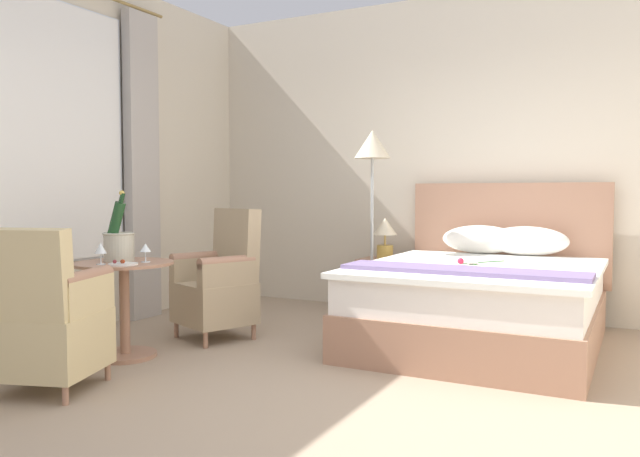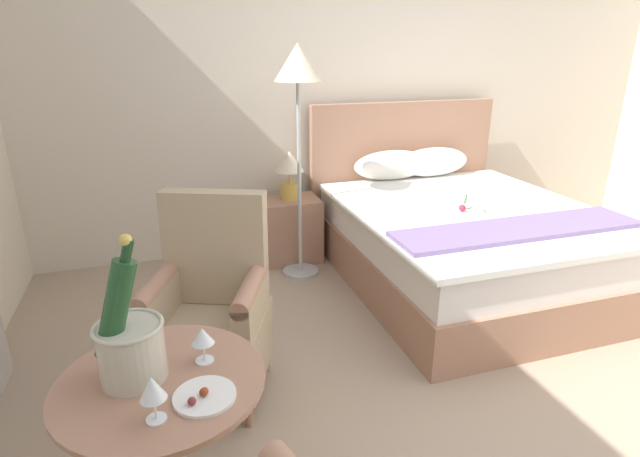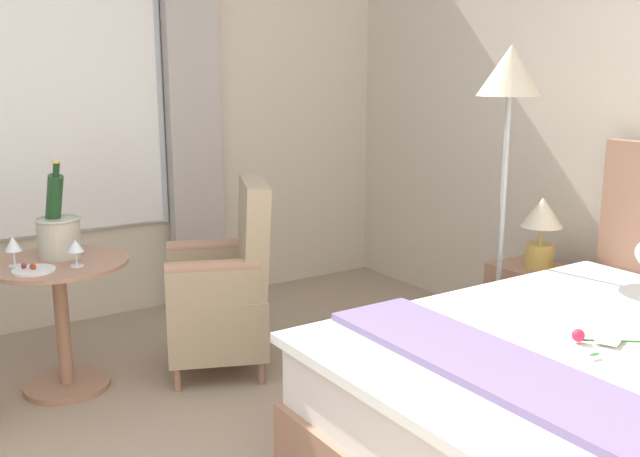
% 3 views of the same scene
% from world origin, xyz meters
% --- Properties ---
extents(ground_plane, '(7.24, 7.24, 0.00)m').
position_xyz_m(ground_plane, '(0.00, 0.00, 0.00)').
color(ground_plane, tan).
extents(wall_headboard_side, '(5.86, 0.12, 3.04)m').
position_xyz_m(wall_headboard_side, '(0.00, 2.72, 1.52)').
color(wall_headboard_side, beige).
rests_on(wall_headboard_side, ground).
extents(bed, '(1.73, 2.11, 1.25)m').
position_xyz_m(bed, '(0.28, 1.57, 0.35)').
color(bed, '#A4745A').
rests_on(bed, ground).
extents(nightstand, '(0.49, 0.37, 0.53)m').
position_xyz_m(nightstand, '(-0.83, 2.34, 0.27)').
color(nightstand, '#A4745A').
rests_on(nightstand, ground).
extents(bedside_lamp, '(0.23, 0.23, 0.39)m').
position_xyz_m(bedside_lamp, '(-0.83, 2.34, 0.78)').
color(bedside_lamp, gold).
rests_on(bedside_lamp, nightstand).
extents(floor_lamp_brass, '(0.33, 0.33, 1.73)m').
position_xyz_m(floor_lamp_brass, '(-0.84, 2.03, 1.46)').
color(floor_lamp_brass, '#B1B4B2').
rests_on(floor_lamp_brass, ground).
extents(side_table_round, '(0.69, 0.69, 0.68)m').
position_xyz_m(side_table_round, '(-1.88, -0.00, 0.41)').
color(side_table_round, '#A4745A').
rests_on(side_table_round, ground).
extents(champagne_bucket, '(0.22, 0.22, 0.50)m').
position_xyz_m(champagne_bucket, '(-1.96, 0.03, 0.82)').
color(champagne_bucket, '#B8B49F').
rests_on(champagne_bucket, side_table_round).
extents(wine_glass_near_bucket, '(0.08, 0.08, 0.15)m').
position_xyz_m(wine_glass_near_bucket, '(-1.89, -0.19, 0.79)').
color(wine_glass_near_bucket, white).
rests_on(wine_glass_near_bucket, side_table_round).
extents(wine_glass_near_edge, '(0.08, 0.08, 0.13)m').
position_xyz_m(wine_glass_near_edge, '(-1.73, 0.06, 0.77)').
color(wine_glass_near_edge, white).
rests_on(wine_glass_near_edge, side_table_round).
extents(snack_plate, '(0.20, 0.20, 0.04)m').
position_xyz_m(snack_plate, '(-1.75, -0.14, 0.69)').
color(snack_plate, white).
rests_on(snack_plate, side_table_round).
extents(armchair_by_window, '(0.70, 0.70, 1.04)m').
position_xyz_m(armchair_by_window, '(-1.65, 0.80, 0.44)').
color(armchair_by_window, '#A4745A').
rests_on(armchair_by_window, ground).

